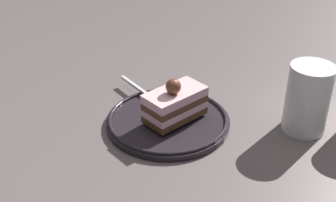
{
  "coord_description": "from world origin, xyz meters",
  "views": [
    {
      "loc": [
        -0.21,
        0.58,
        0.41
      ],
      "look_at": [
        0.01,
        0.01,
        0.05
      ],
      "focal_mm": 47.11,
      "sensor_mm": 36.0,
      "label": 1
    }
  ],
  "objects_px": {
    "cake_slice": "(174,103)",
    "fork": "(142,91)",
    "dessert_plate": "(168,120)",
    "drink_glass_far": "(307,102)"
  },
  "relations": [
    {
      "from": "fork",
      "to": "drink_glass_far",
      "type": "height_order",
      "value": "drink_glass_far"
    },
    {
      "from": "dessert_plate",
      "to": "cake_slice",
      "type": "relative_size",
      "value": 1.79
    },
    {
      "from": "cake_slice",
      "to": "fork",
      "type": "xyz_separation_m",
      "value": [
        0.08,
        -0.06,
        -0.02
      ]
    },
    {
      "from": "cake_slice",
      "to": "fork",
      "type": "bearing_deg",
      "value": -35.16
    },
    {
      "from": "cake_slice",
      "to": "drink_glass_far",
      "type": "relative_size",
      "value": 1.01
    },
    {
      "from": "dessert_plate",
      "to": "fork",
      "type": "relative_size",
      "value": 1.85
    },
    {
      "from": "fork",
      "to": "cake_slice",
      "type": "bearing_deg",
      "value": 144.84
    },
    {
      "from": "drink_glass_far",
      "to": "fork",
      "type": "bearing_deg",
      "value": 1.28
    },
    {
      "from": "dessert_plate",
      "to": "cake_slice",
      "type": "bearing_deg",
      "value": -172.51
    },
    {
      "from": "cake_slice",
      "to": "fork",
      "type": "height_order",
      "value": "cake_slice"
    }
  ]
}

